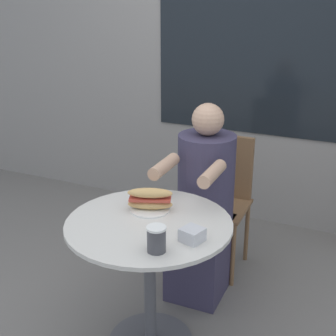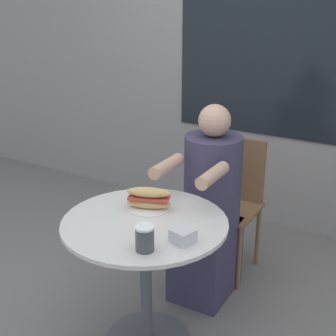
% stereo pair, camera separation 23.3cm
% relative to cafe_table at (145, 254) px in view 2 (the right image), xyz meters
% --- Properties ---
extents(storefront_wall, '(8.00, 0.09, 2.80)m').
position_rel_cafe_table_xyz_m(storefront_wall, '(0.00, 1.69, 0.88)').
color(storefront_wall, gray).
rests_on(storefront_wall, ground_plane).
extents(cafe_table, '(0.80, 0.80, 0.71)m').
position_rel_cafe_table_xyz_m(cafe_table, '(0.00, 0.00, 0.00)').
color(cafe_table, beige).
rests_on(cafe_table, ground_plane).
extents(diner_chair, '(0.39, 0.39, 0.87)m').
position_rel_cafe_table_xyz_m(diner_chair, '(0.06, 0.93, -0.00)').
color(diner_chair, brown).
rests_on(diner_chair, ground_plane).
extents(seated_diner, '(0.34, 0.60, 1.16)m').
position_rel_cafe_table_xyz_m(seated_diner, '(0.06, 0.58, -0.02)').
color(seated_diner, '#38334C').
rests_on(seated_diner, ground_plane).
extents(sandwich_on_plate, '(0.23, 0.20, 0.12)m').
position_rel_cafe_table_xyz_m(sandwich_on_plate, '(-0.05, 0.12, 0.24)').
color(sandwich_on_plate, white).
rests_on(sandwich_on_plate, cafe_table).
extents(drink_cup, '(0.08, 0.08, 0.11)m').
position_rel_cafe_table_xyz_m(drink_cup, '(0.15, -0.23, 0.24)').
color(drink_cup, '#424247').
rests_on(drink_cup, cafe_table).
extents(napkin_box, '(0.11, 0.11, 0.06)m').
position_rel_cafe_table_xyz_m(napkin_box, '(0.26, -0.08, 0.21)').
color(napkin_box, silver).
rests_on(napkin_box, cafe_table).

